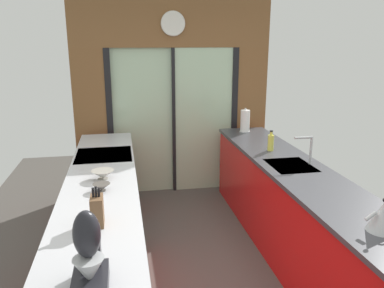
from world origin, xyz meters
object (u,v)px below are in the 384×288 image
stand_mixer (89,259)px  paper_towel_roll (245,121)px  mixing_bowl_far (103,174)px  kettle (383,216)px  mixing_bowl_near (102,187)px  knife_block (97,210)px  oven_range (107,195)px  soap_bottle (271,142)px

stand_mixer → paper_towel_roll: size_ratio=1.31×
mixing_bowl_far → kettle: bearing=-35.7°
paper_towel_roll → stand_mixer: bearing=-120.5°
kettle → mixing_bowl_near: bearing=150.6°
mixing_bowl_far → knife_block: 0.87m
oven_range → stand_mixer: 2.39m
kettle → paper_towel_roll: bearing=90.0°
knife_block → soap_bottle: size_ratio=1.19×
mixing_bowl_far → kettle: (1.78, -1.28, 0.06)m
knife_block → mixing_bowl_far: bearing=90.0°
mixing_bowl_near → paper_towel_roll: 2.50m
stand_mixer → paper_towel_roll: stand_mixer is taller
oven_range → kettle: (1.80, -2.04, 0.56)m
soap_bottle → paper_towel_roll: (-0.00, 0.90, 0.05)m
stand_mixer → mixing_bowl_near: bearing=90.0°
stand_mixer → soap_bottle: bearing=50.1°
paper_towel_roll → soap_bottle: bearing=-90.0°
mixing_bowl_near → paper_towel_roll: bearing=44.6°
kettle → mixing_bowl_far: bearing=144.3°
mixing_bowl_far → knife_block: knife_block is taller
mixing_bowl_far → knife_block: size_ratio=0.73×
knife_block → stand_mixer: 0.68m
stand_mixer → kettle: bearing=8.4°
mixing_bowl_far → stand_mixer: stand_mixer is taller
mixing_bowl_near → mixing_bowl_far: mixing_bowl_far is taller
mixing_bowl_near → mixing_bowl_far: (0.00, 0.28, 0.01)m
mixing_bowl_near → knife_block: bearing=-90.0°
mixing_bowl_near → soap_bottle: bearing=25.7°
oven_range → knife_block: bearing=-89.4°
kettle → oven_range: bearing=131.4°
knife_block → stand_mixer: (0.00, -0.68, 0.06)m
stand_mixer → kettle: size_ratio=1.52×
mixing_bowl_near → soap_bottle: size_ratio=0.62×
oven_range → stand_mixer: size_ratio=2.19×
soap_bottle → stand_mixer: bearing=-129.9°
soap_bottle → paper_towel_roll: paper_towel_roll is taller
mixing_bowl_far → oven_range: bearing=91.4°
mixing_bowl_far → stand_mixer: (0.00, -1.55, 0.12)m
kettle → soap_bottle: bearing=90.1°
oven_range → soap_bottle: 1.89m
oven_range → mixing_bowl_near: bearing=-89.0°
knife_block → stand_mixer: size_ratio=0.64×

